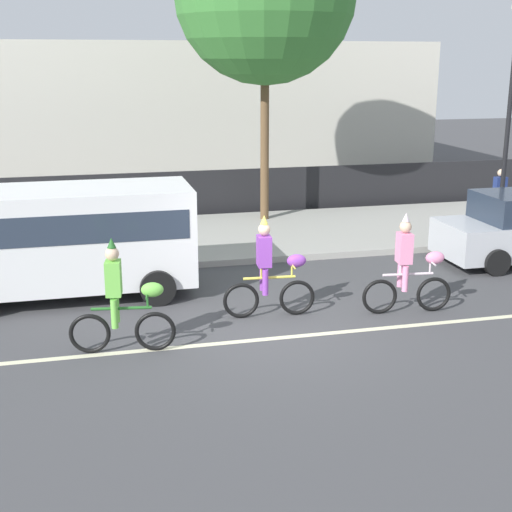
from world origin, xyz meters
name	(u,v)px	position (x,y,z in m)	size (l,w,h in m)	color
ground_plane	(275,327)	(0.00, 0.00, 0.00)	(80.00, 80.00, 0.00)	#424244
road_centre_line	(283,337)	(0.00, -0.50, 0.00)	(36.00, 0.14, 0.01)	beige
sidewalk_curb	(210,237)	(0.00, 6.50, 0.07)	(60.00, 5.00, 0.15)	#9E9B93
fence_line	(193,194)	(0.00, 9.40, 0.70)	(40.00, 0.08, 1.40)	black
building_backdrop	(62,111)	(-3.78, 18.00, 2.61)	(28.00, 8.00, 5.22)	beige
parade_cyclist_lime	(122,303)	(-2.67, -0.46, 0.84)	(1.71, 0.52, 1.92)	black
parade_cyclist_purple	(270,273)	(0.06, 0.58, 0.84)	(1.72, 0.50, 1.92)	black
parade_cyclist_pink	(409,270)	(2.62, 0.17, 0.84)	(1.72, 0.50, 1.92)	black
parked_van_white	(68,234)	(-3.51, 2.70, 1.28)	(5.00, 2.22, 2.18)	white
street_lamp_post	(512,84)	(7.46, 4.87, 3.99)	(0.36, 0.36, 5.86)	black
pedestrian_onlooker	(499,197)	(7.71, 5.36, 1.01)	(0.32, 0.20, 1.62)	#33333D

